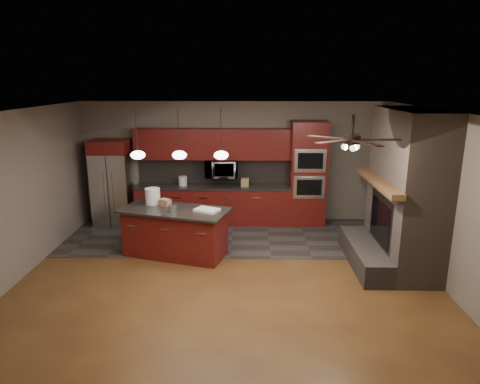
{
  "coord_description": "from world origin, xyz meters",
  "views": [
    {
      "loc": [
        0.32,
        -6.86,
        3.27
      ],
      "look_at": [
        0.19,
        0.6,
        1.31
      ],
      "focal_mm": 32.0,
      "sensor_mm": 36.0,
      "label": 1
    }
  ],
  "objects_px": {
    "microwave": "(221,168)",
    "white_bucket": "(153,196)",
    "counter_box": "(245,182)",
    "paint_tray": "(207,210)",
    "counter_bucket": "(183,181)",
    "refrigerator": "(113,183)",
    "kitchen_island": "(175,232)",
    "paint_can": "(172,209)",
    "oven_tower": "(308,174)",
    "cardboard_box": "(165,202)"
  },
  "relations": [
    {
      "from": "microwave",
      "to": "white_bucket",
      "type": "distance_m",
      "value": 2.06
    },
    {
      "from": "white_bucket",
      "to": "counter_box",
      "type": "distance_m",
      "value": 2.35
    },
    {
      "from": "counter_box",
      "to": "paint_tray",
      "type": "bearing_deg",
      "value": -104.57
    },
    {
      "from": "microwave",
      "to": "counter_bucket",
      "type": "relative_size",
      "value": 3.31
    },
    {
      "from": "refrigerator",
      "to": "paint_tray",
      "type": "height_order",
      "value": "refrigerator"
    },
    {
      "from": "kitchen_island",
      "to": "paint_can",
      "type": "bearing_deg",
      "value": -76.29
    },
    {
      "from": "microwave",
      "to": "refrigerator",
      "type": "distance_m",
      "value": 2.52
    },
    {
      "from": "microwave",
      "to": "paint_tray",
      "type": "bearing_deg",
      "value": -94.07
    },
    {
      "from": "oven_tower",
      "to": "counter_box",
      "type": "bearing_deg",
      "value": -178.3
    },
    {
      "from": "microwave",
      "to": "cardboard_box",
      "type": "height_order",
      "value": "microwave"
    },
    {
      "from": "refrigerator",
      "to": "cardboard_box",
      "type": "relative_size",
      "value": 9.78
    },
    {
      "from": "oven_tower",
      "to": "refrigerator",
      "type": "relative_size",
      "value": 1.21
    },
    {
      "from": "cardboard_box",
      "to": "white_bucket",
      "type": "bearing_deg",
      "value": -175.07
    },
    {
      "from": "paint_tray",
      "to": "counter_box",
      "type": "bearing_deg",
      "value": 97.61
    },
    {
      "from": "paint_tray",
      "to": "microwave",
      "type": "bearing_deg",
      "value": 112.8
    },
    {
      "from": "counter_box",
      "to": "refrigerator",
      "type": "bearing_deg",
      "value": -174.72
    },
    {
      "from": "counter_bucket",
      "to": "counter_box",
      "type": "height_order",
      "value": "counter_bucket"
    },
    {
      "from": "kitchen_island",
      "to": "refrigerator",
      "type": "bearing_deg",
      "value": 149.28
    },
    {
      "from": "microwave",
      "to": "counter_bucket",
      "type": "height_order",
      "value": "microwave"
    },
    {
      "from": "oven_tower",
      "to": "paint_can",
      "type": "relative_size",
      "value": 13.92
    },
    {
      "from": "counter_box",
      "to": "white_bucket",
      "type": "bearing_deg",
      "value": -134.93
    },
    {
      "from": "paint_can",
      "to": "microwave",
      "type": "bearing_deg",
      "value": 69.81
    },
    {
      "from": "oven_tower",
      "to": "microwave",
      "type": "height_order",
      "value": "oven_tower"
    },
    {
      "from": "paint_can",
      "to": "cardboard_box",
      "type": "xyz_separation_m",
      "value": [
        -0.21,
        0.39,
        0.01
      ]
    },
    {
      "from": "microwave",
      "to": "cardboard_box",
      "type": "distance_m",
      "value": 2.02
    },
    {
      "from": "paint_can",
      "to": "oven_tower",
      "type": "bearing_deg",
      "value": 36.85
    },
    {
      "from": "paint_can",
      "to": "counter_box",
      "type": "height_order",
      "value": "counter_box"
    },
    {
      "from": "oven_tower",
      "to": "paint_can",
      "type": "bearing_deg",
      "value": -143.15
    },
    {
      "from": "refrigerator",
      "to": "kitchen_island",
      "type": "bearing_deg",
      "value": -46.89
    },
    {
      "from": "refrigerator",
      "to": "counter_box",
      "type": "height_order",
      "value": "refrigerator"
    },
    {
      "from": "white_bucket",
      "to": "counter_box",
      "type": "xyz_separation_m",
      "value": [
        1.79,
        1.52,
        -0.08
      ]
    },
    {
      "from": "white_bucket",
      "to": "paint_can",
      "type": "bearing_deg",
      "value": -47.12
    },
    {
      "from": "paint_can",
      "to": "counter_bucket",
      "type": "distance_m",
      "value": 2.08
    },
    {
      "from": "white_bucket",
      "to": "cardboard_box",
      "type": "relative_size",
      "value": 1.54
    },
    {
      "from": "kitchen_island",
      "to": "counter_bucket",
      "type": "bearing_deg",
      "value": 109.71
    },
    {
      "from": "oven_tower",
      "to": "paint_tray",
      "type": "distance_m",
      "value": 2.94
    },
    {
      "from": "paint_can",
      "to": "paint_tray",
      "type": "xyz_separation_m",
      "value": [
        0.63,
        0.05,
        -0.04
      ]
    },
    {
      "from": "white_bucket",
      "to": "paint_tray",
      "type": "xyz_separation_m",
      "value": [
        1.1,
        -0.45,
        -0.13
      ]
    },
    {
      "from": "white_bucket",
      "to": "counter_box",
      "type": "bearing_deg",
      "value": 40.38
    },
    {
      "from": "paint_can",
      "to": "counter_bucket",
      "type": "height_order",
      "value": "counter_bucket"
    },
    {
      "from": "refrigerator",
      "to": "paint_can",
      "type": "bearing_deg",
      "value": -49.21
    },
    {
      "from": "paint_tray",
      "to": "cardboard_box",
      "type": "bearing_deg",
      "value": -175.04
    },
    {
      "from": "oven_tower",
      "to": "counter_box",
      "type": "height_order",
      "value": "oven_tower"
    },
    {
      "from": "oven_tower",
      "to": "white_bucket",
      "type": "relative_size",
      "value": 7.66
    },
    {
      "from": "cardboard_box",
      "to": "counter_bucket",
      "type": "xyz_separation_m",
      "value": [
        0.1,
        1.69,
        0.03
      ]
    },
    {
      "from": "microwave",
      "to": "counter_box",
      "type": "distance_m",
      "value": 0.63
    },
    {
      "from": "paint_tray",
      "to": "cardboard_box",
      "type": "relative_size",
      "value": 2.13
    },
    {
      "from": "paint_tray",
      "to": "counter_box",
      "type": "distance_m",
      "value": 2.09
    },
    {
      "from": "cardboard_box",
      "to": "counter_box",
      "type": "relative_size",
      "value": 1.05
    },
    {
      "from": "refrigerator",
      "to": "kitchen_island",
      "type": "height_order",
      "value": "refrigerator"
    }
  ]
}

